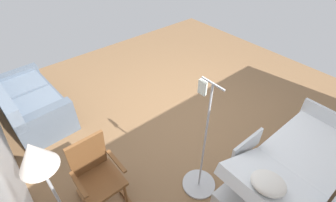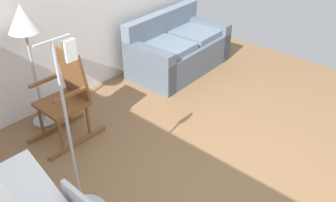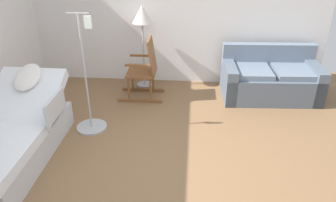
{
  "view_description": "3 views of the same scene",
  "coord_description": "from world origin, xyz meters",
  "px_view_note": "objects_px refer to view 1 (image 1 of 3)",
  "views": [
    {
      "loc": [
        -2.27,
        2.34,
        2.99
      ],
      "look_at": [
        -0.22,
        0.63,
        0.79
      ],
      "focal_mm": 26.22,
      "sensor_mm": 36.0,
      "label": 1
    },
    {
      "loc": [
        -2.27,
        -1.23,
        2.61
      ],
      "look_at": [
        -0.0,
        0.82,
        0.7
      ],
      "focal_mm": 38.92,
      "sensor_mm": 36.0,
      "label": 2
    },
    {
      "loc": [
        0.34,
        -3.17,
        2.61
      ],
      "look_at": [
        0.05,
        0.4,
        0.73
      ],
      "focal_mm": 35.12,
      "sensor_mm": 36.0,
      "label": 3
    }
  ],
  "objects_px": {
    "couch": "(30,105)",
    "iv_pole": "(200,173)",
    "rocking_chair": "(97,175)",
    "floor_lamp": "(38,163)",
    "hospital_bed": "(290,175)"
  },
  "relations": [
    {
      "from": "couch",
      "to": "iv_pole",
      "type": "bearing_deg",
      "value": -155.31
    },
    {
      "from": "hospital_bed",
      "to": "floor_lamp",
      "type": "xyz_separation_m",
      "value": [
        1.32,
        2.36,
        0.93
      ]
    },
    {
      "from": "rocking_chair",
      "to": "floor_lamp",
      "type": "xyz_separation_m",
      "value": [
        -0.09,
        0.46,
        0.72
      ]
    },
    {
      "from": "floor_lamp",
      "to": "iv_pole",
      "type": "xyz_separation_m",
      "value": [
        -0.55,
        -1.54,
        -0.98
      ]
    },
    {
      "from": "hospital_bed",
      "to": "rocking_chair",
      "type": "height_order",
      "value": "rocking_chair"
    },
    {
      "from": "iv_pole",
      "to": "rocking_chair",
      "type": "bearing_deg",
      "value": 59.13
    },
    {
      "from": "rocking_chair",
      "to": "floor_lamp",
      "type": "bearing_deg",
      "value": 101.26
    },
    {
      "from": "rocking_chair",
      "to": "iv_pole",
      "type": "bearing_deg",
      "value": -120.87
    },
    {
      "from": "hospital_bed",
      "to": "floor_lamp",
      "type": "height_order",
      "value": "floor_lamp"
    },
    {
      "from": "hospital_bed",
      "to": "couch",
      "type": "bearing_deg",
      "value": 30.71
    },
    {
      "from": "rocking_chair",
      "to": "floor_lamp",
      "type": "height_order",
      "value": "floor_lamp"
    },
    {
      "from": "couch",
      "to": "rocking_chair",
      "type": "xyz_separation_m",
      "value": [
        -2.13,
        -0.19,
        0.2
      ]
    },
    {
      "from": "couch",
      "to": "floor_lamp",
      "type": "distance_m",
      "value": 2.42
    },
    {
      "from": "rocking_chair",
      "to": "iv_pole",
      "type": "relative_size",
      "value": 0.62
    },
    {
      "from": "floor_lamp",
      "to": "couch",
      "type": "bearing_deg",
      "value": -6.71
    }
  ]
}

